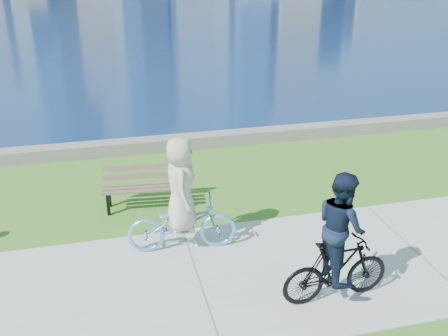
% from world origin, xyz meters
% --- Properties ---
extents(ground, '(320.00, 320.00, 0.00)m').
position_xyz_m(ground, '(0.00, 0.00, 0.00)').
color(ground, '#35671B').
rests_on(ground, ground).
extents(concrete_path, '(80.00, 3.50, 0.02)m').
position_xyz_m(concrete_path, '(0.00, 0.00, 0.01)').
color(concrete_path, '#A8A8A3').
rests_on(concrete_path, ground).
extents(seawall, '(90.00, 0.50, 0.35)m').
position_xyz_m(seawall, '(0.00, 6.20, 0.17)').
color(seawall, slate).
rests_on(seawall, ground).
extents(park_bench, '(1.75, 0.75, 0.88)m').
position_xyz_m(park_bench, '(-0.60, 2.96, 0.54)').
color(park_bench, black).
rests_on(park_bench, ground).
extents(cyclist_woman, '(0.88, 2.03, 2.15)m').
position_xyz_m(cyclist_woman, '(-0.09, 1.09, 0.82)').
color(cyclist_woman, '#63B2F1').
rests_on(cyclist_woman, ground).
extents(cyclist_man, '(0.68, 1.77, 2.16)m').
position_xyz_m(cyclist_man, '(1.96, -0.91, 0.93)').
color(cyclist_man, black).
rests_on(cyclist_man, ground).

